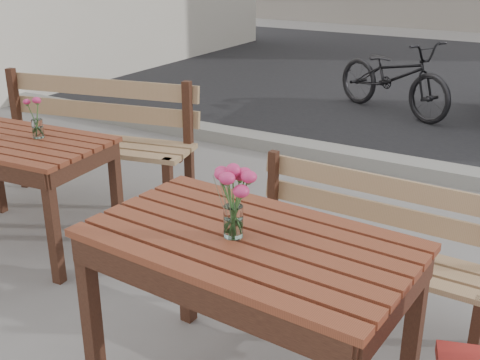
# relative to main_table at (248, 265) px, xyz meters

# --- Properties ---
(street) EXTENTS (30.00, 8.12, 0.12)m
(street) POSITION_rel_main_table_xyz_m (0.05, 5.10, -0.62)
(street) COLOR black
(street) RESTS_ON ground
(main_table) EXTENTS (1.30, 0.82, 0.77)m
(main_table) POSITION_rel_main_table_xyz_m (0.00, 0.00, 0.00)
(main_table) COLOR brown
(main_table) RESTS_ON ground
(main_bench) EXTENTS (1.30, 0.43, 0.80)m
(main_bench) POSITION_rel_main_table_xyz_m (0.21, 0.84, -0.16)
(main_bench) COLOR #9F7D52
(main_bench) RESTS_ON ground
(main_vase) EXTENTS (0.16, 0.16, 0.29)m
(main_vase) POSITION_rel_main_table_xyz_m (-0.05, -0.03, 0.31)
(main_vase) COLOR white
(main_vase) RESTS_ON main_table
(second_table) EXTENTS (1.20, 0.75, 0.71)m
(second_table) POSITION_rel_main_table_xyz_m (-1.95, 0.53, -0.05)
(second_table) COLOR brown
(second_table) RESTS_ON ground
(second_bench) EXTENTS (1.63, 0.77, 0.97)m
(second_bench) POSITION_rel_main_table_xyz_m (-2.02, 1.27, -0.06)
(second_bench) COLOR #9F7D52
(second_bench) RESTS_ON ground
(second_vase) EXTENTS (0.10, 0.10, 0.23)m
(second_vase) POSITION_rel_main_table_xyz_m (-1.84, 0.63, 0.19)
(second_vase) COLOR white
(second_vase) RESTS_ON second_table
(bicycle) EXTENTS (1.70, 1.22, 0.85)m
(bicycle) POSITION_rel_main_table_xyz_m (-0.89, 4.92, -0.22)
(bicycle) COLOR black
(bicycle) RESTS_ON ground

